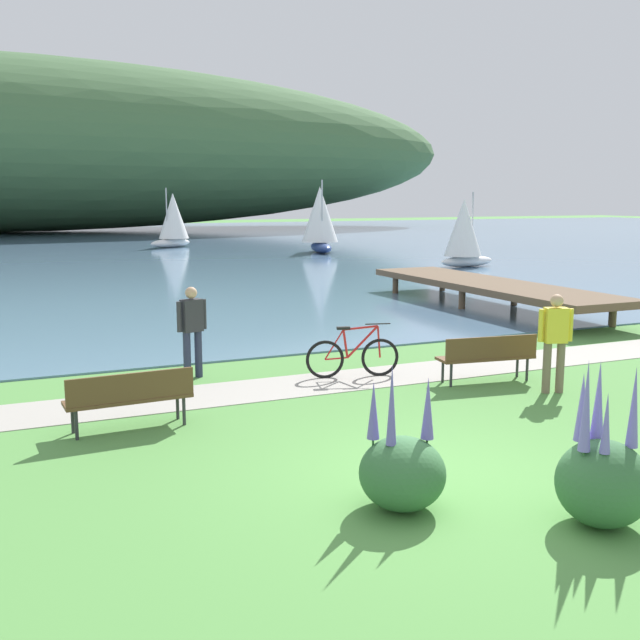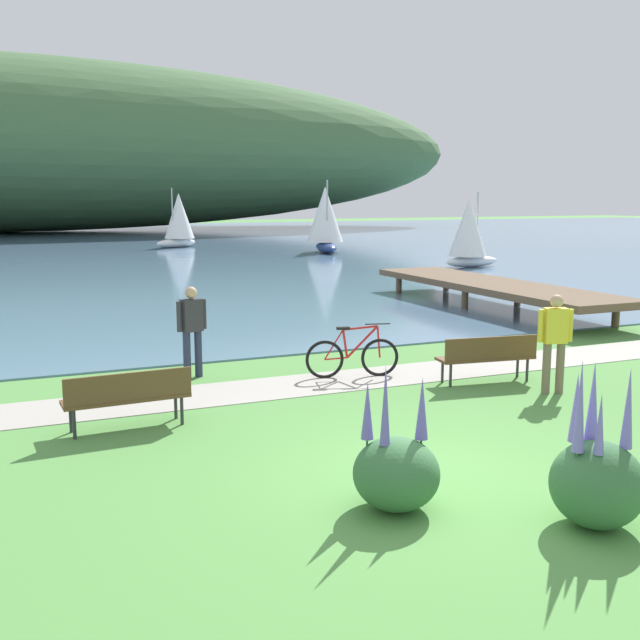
{
  "view_description": "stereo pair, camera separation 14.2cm",
  "coord_description": "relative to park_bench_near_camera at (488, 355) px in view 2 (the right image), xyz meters",
  "views": [
    {
      "loc": [
        -4.73,
        -7.32,
        3.33
      ],
      "look_at": [
        0.98,
        5.6,
        1.0
      ],
      "focal_mm": 41.91,
      "sensor_mm": 36.0,
      "label": 1
    },
    {
      "loc": [
        -4.6,
        -7.38,
        3.33
      ],
      "look_at": [
        0.98,
        5.6,
        1.0
      ],
      "focal_mm": 41.91,
      "sensor_mm": 36.0,
      "label": 2
    }
  ],
  "objects": [
    {
      "name": "ground_plane",
      "position": [
        -3.38,
        -3.52,
        -0.52
      ],
      "size": [
        200.0,
        200.0,
        0.0
      ],
      "primitive_type": "plane",
      "color": "#518E42"
    },
    {
      "name": "bay_water",
      "position": [
        -3.38,
        43.58,
        -0.5
      ],
      "size": [
        180.0,
        80.0,
        0.04
      ],
      "primitive_type": "cube",
      "color": "#5B7F9E",
      "rests_on": "ground"
    },
    {
      "name": "distant_hillside",
      "position": [
        -6.97,
        66.73,
        7.65
      ],
      "size": [
        94.5,
        28.0,
        16.27
      ],
      "primitive_type": "ellipsoid",
      "color": "#42663D",
      "rests_on": "bay_water"
    },
    {
      "name": "shoreline_path",
      "position": [
        -3.38,
        1.17,
        -0.52
      ],
      "size": [
        60.0,
        1.5,
        0.01
      ],
      "primitive_type": "cube",
      "color": "#A39E93",
      "rests_on": "ground"
    },
    {
      "name": "park_bench_near_camera",
      "position": [
        0.0,
        0.0,
        0.0
      ],
      "size": [
        1.85,
        0.71,
        0.88
      ],
      "color": "brown",
      "rests_on": "ground"
    },
    {
      "name": "park_bench_further_along",
      "position": [
        -6.41,
        -0.24,
        0.0
      ],
      "size": [
        1.82,
        0.57,
        0.88
      ],
      "color": "brown",
      "rests_on": "ground"
    },
    {
      "name": "bicycle_leaning_near_bench",
      "position": [
        -2.05,
        1.35,
        -0.12
      ],
      "size": [
        1.73,
        0.48,
        1.01
      ],
      "color": "black",
      "rests_on": "ground"
    },
    {
      "name": "person_at_shoreline",
      "position": [
        -4.79,
        2.51,
        0.46
      ],
      "size": [
        0.59,
        0.31,
        1.71
      ],
      "color": "#282D47",
      "rests_on": "ground"
    },
    {
      "name": "person_on_the_grass",
      "position": [
        0.61,
        -1.03,
        0.46
      ],
      "size": [
        0.58,
        0.33,
        1.71
      ],
      "color": "#72604C",
      "rests_on": "ground"
    },
    {
      "name": "echium_bush_closest_to_camera",
      "position": [
        -2.55,
        -5.39,
        -0.01
      ],
      "size": [
        0.95,
        0.95,
        1.77
      ],
      "color": "#386B3D",
      "rests_on": "ground"
    },
    {
      "name": "echium_bush_beside_closest",
      "position": [
        -4.22,
        -4.21,
        -0.09
      ],
      "size": [
        0.94,
        0.94,
        1.62
      ],
      "color": "#386B3D",
      "rests_on": "ground"
    },
    {
      "name": "sailboat_nearest_to_shore",
      "position": [
        10.08,
        30.29,
        1.54
      ],
      "size": [
        2.58,
        3.79,
        4.3
      ],
      "color": "navy",
      "rests_on": "bay_water"
    },
    {
      "name": "sailboat_mid_bay",
      "position": [
        12.49,
        18.88,
        1.18
      ],
      "size": [
        3.06,
        1.92,
        3.53
      ],
      "color": "white",
      "rests_on": "bay_water"
    },
    {
      "name": "sailboat_toward_hillside",
      "position": [
        3.11,
        38.59,
        1.35
      ],
      "size": [
        3.34,
        2.72,
        3.89
      ],
      "color": "white",
      "rests_on": "bay_water"
    },
    {
      "name": "pier_dock",
      "position": [
        5.62,
        7.58,
        0.17
      ],
      "size": [
        2.4,
        10.0,
        0.8
      ],
      "color": "brown",
      "rests_on": "ground"
    }
  ]
}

